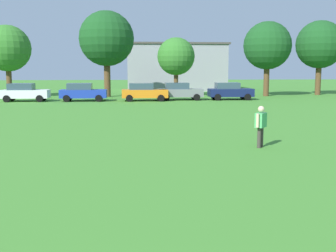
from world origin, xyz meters
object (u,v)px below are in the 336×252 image
Objects in this scene: parked_car_navy_4 at (230,91)px; tree_left at (7,49)px; tree_center_left at (106,39)px; tree_right at (267,46)px; parked_car_blue_1 at (83,92)px; adult_bystander at (261,123)px; parked_car_gray_3 at (180,91)px; tree_center_right at (176,57)px; parked_car_white_0 at (24,92)px; tree_far_right at (320,45)px; parked_car_orange_2 at (144,92)px.

parked_car_navy_4 is 0.57× the size of tree_left.
parked_car_navy_4 is 14.36m from tree_center_left.
tree_center_left is 17.50m from tree_right.
parked_car_blue_1 is 0.47× the size of tree_center_left.
parked_car_blue_1 is (-9.58, 23.95, -0.11)m from adult_bystander.
parked_car_gray_3 is 0.67× the size of tree_center_right.
parked_car_white_0 is 19.53m from parked_car_navy_4.
parked_car_gray_3 is (-0.36, 24.59, -0.11)m from adult_bystander.
adult_bystander is 0.19× the size of tree_far_right.
parked_car_orange_2 is at bearing -24.15° from tree_left.
parked_car_orange_2 is 16.06m from tree_left.
parked_car_orange_2 is (11.11, -0.35, 0.00)m from parked_car_white_0.
tree_center_right is (9.48, 6.26, 3.47)m from parked_car_blue_1.
parked_car_white_0 is 5.37m from parked_car_blue_1.
tree_far_right is (24.15, 1.18, -0.44)m from tree_center_left.
tree_right reaches higher than parked_car_blue_1.
tree_right is 0.96× the size of tree_far_right.
parked_car_blue_1 and parked_car_gray_3 have the same top height.
parked_car_blue_1 is 9.25m from parked_car_gray_3.
tree_center_right reaches higher than parked_car_blue_1.
tree_center_left is (7.35, 5.78, 5.31)m from parked_car_white_0.
tree_center_right is (-4.68, 5.76, 3.47)m from parked_car_navy_4.
parked_car_gray_3 is at bearing 1.91° from parked_car_white_0.
tree_center_left is at bearing -177.20° from tree_far_right.
adult_bystander is at bearing -108.52° from tree_right.
tree_center_left reaches higher than parked_car_navy_4.
tree_center_right is 0.79× the size of tree_right.
parked_car_blue_1 is 0.53× the size of tree_right.
parked_car_gray_3 is at bearing 39.50° from adult_bystander.
adult_bystander is at bearing -59.15° from tree_left.
parked_car_white_0 is 0.57× the size of tree_left.
adult_bystander is 24.87m from parked_car_navy_4.
tree_right is (24.83, 5.38, 4.64)m from parked_car_white_0.
tree_far_right is at bearing 2.80° from tree_center_left.
parked_car_white_0 is 25.83m from tree_right.
tree_far_right is (34.51, 0.98, 0.61)m from tree_left.
tree_far_right is (16.90, 6.48, 4.87)m from parked_car_gray_3.
tree_left is at bearing 178.89° from tree_center_left.
parked_car_blue_1 is at bearing -146.58° from tree_center_right.
tree_left is (-17.97, 30.08, 4.15)m from adult_bystander.
parked_car_blue_1 is at bearing -164.77° from tree_far_right.
parked_car_orange_2 is 8.94m from tree_center_left.
tree_center_right reaches higher than parked_car_gray_3.
tree_center_left is 1.12× the size of tree_right.
tree_center_left reaches higher than tree_center_right.
tree_left is at bearing 162.67° from parked_car_gray_3.
adult_bystander is 0.18× the size of tree_center_left.
parked_car_gray_3 is at bearing 3.93° from parked_car_blue_1.
tree_far_right is (20.39, 7.32, 4.87)m from parked_car_orange_2.
parked_car_blue_1 is 11.23m from tree_left.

